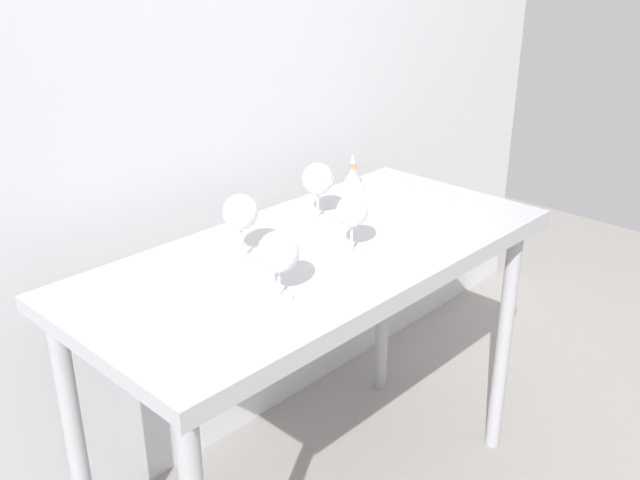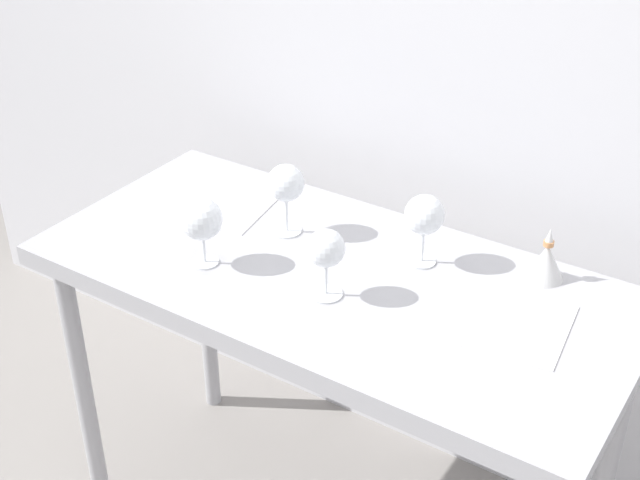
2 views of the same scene
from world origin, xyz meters
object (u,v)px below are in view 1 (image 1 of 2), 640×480
Objects in this scene: wine_glass_near_center at (352,213)px; tasting_sheet_upper at (176,276)px; decanter_funnel at (353,178)px; wine_glass_near_left at (279,253)px; tasting_sheet_lower at (405,203)px; wine_glass_far_right at (318,180)px; wine_glass_far_left at (240,214)px.

wine_glass_near_center is 0.48m from tasting_sheet_upper.
decanter_funnel is at bearing 40.93° from wine_glass_near_center.
wine_glass_near_left is 1.02× the size of wine_glass_near_center.
wine_glass_near_center is at bearing 8.26° from wine_glass_near_left.
wine_glass_near_center reaches higher than tasting_sheet_lower.
wine_glass_far_right is 0.54m from tasting_sheet_upper.
decanter_funnel is at bearing -1.74° from tasting_sheet_upper.
tasting_sheet_upper is (-0.10, 0.27, -0.11)m from wine_glass_near_left.
wine_glass_near_left reaches higher than tasting_sheet_lower.
wine_glass_far_left is 0.24m from wine_glass_near_left.
tasting_sheet_upper is (-0.41, 0.22, -0.11)m from wine_glass_near_center.
decanter_funnel is (0.26, 0.09, -0.08)m from wine_glass_far_right.
wine_glass_far_left is 0.23m from tasting_sheet_upper.
wine_glass_near_center is 0.60× the size of tasting_sheet_upper.
wine_glass_far_left is at bearing 168.25° from tasting_sheet_lower.
wine_glass_near_left is 0.74m from tasting_sheet_lower.
tasting_sheet_lower is at bearing -83.17° from decanter_funnel.
tasting_sheet_lower is (0.63, -0.05, -0.13)m from wine_glass_far_left.
tasting_sheet_lower is at bearing -20.76° from wine_glass_far_right.
wine_glass_near_left is 1.30× the size of decanter_funnel.
wine_glass_near_center is 0.68× the size of tasting_sheet_lower.
wine_glass_far_right is at bearing 33.52° from wine_glass_near_left.
wine_glass_near_left reaches higher than decanter_funnel.
wine_glass_far_right is 0.73× the size of tasting_sheet_lower.
wine_glass_near_left reaches higher than wine_glass_near_center.
decanter_funnel is at bearing 28.52° from wine_glass_near_left.
tasting_sheet_upper is at bearing 166.27° from tasting_sheet_lower.
wine_glass_far_right is 0.29m from decanter_funnel.
wine_glass_near_center reaches higher than tasting_sheet_upper.
wine_glass_far_right is at bearing 63.97° from wine_glass_near_center.
wine_glass_near_center is at bearing -169.62° from tasting_sheet_lower.
wine_glass_near_left reaches higher than tasting_sheet_upper.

